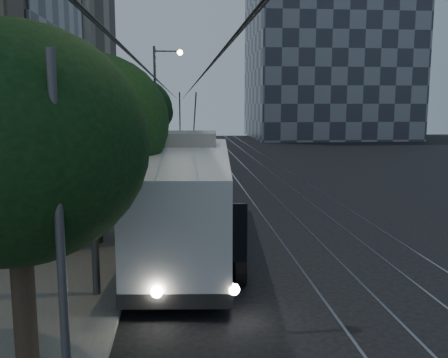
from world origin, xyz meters
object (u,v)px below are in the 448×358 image
car_white_c (181,154)px  pickup_silver (195,185)px  car_white_a (192,165)px  streetlamp_far (160,95)px  trolleybus (190,196)px  car_white_d (172,147)px  streetlamp_near (104,37)px  car_white_b (170,161)px

car_white_c → pickup_silver: bearing=-93.4°
car_white_a → car_white_c: bearing=82.8°
pickup_silver → car_white_a: pickup_silver is taller
streetlamp_far → pickup_silver: bearing=-80.2°
trolleybus → streetlamp_far: size_ratio=1.41×
car_white_d → streetlamp_near: streetlamp_near is taller
car_white_d → streetlamp_far: streetlamp_far is taller
car_white_b → streetlamp_near: 26.90m
car_white_c → streetlamp_far: (-1.60, -2.82, 4.98)m
car_white_a → streetlamp_near: 23.71m
trolleybus → car_white_a: trolleybus is taller
pickup_silver → car_white_c: (-0.71, 16.14, 0.07)m
trolleybus → streetlamp_near: size_ratio=1.17×
pickup_silver → car_white_b: bearing=115.8°
car_white_a → car_white_d: car_white_d is taller
car_white_a → car_white_d: 14.99m
pickup_silver → car_white_c: size_ratio=1.08×
streetlamp_near → streetlamp_far: (0.31, 27.25, -1.06)m
car_white_a → streetlamp_far: size_ratio=0.43×
trolleybus → streetlamp_near: bearing=-109.2°
trolleybus → car_white_d: size_ratio=3.12×
trolleybus → streetlamp_far: (-1.85, 22.30, 3.93)m
pickup_silver → car_white_c: car_white_c is taller
pickup_silver → car_white_d: car_white_d is taller
trolleybus → pickup_silver: bearing=91.5°
car_white_b → trolleybus: bearing=-89.1°
pickup_silver → streetlamp_near: (-2.62, -13.93, 6.11)m
car_white_b → car_white_c: (0.89, 3.92, 0.18)m
car_white_a → streetlamp_near: streetlamp_near is taller
car_white_d → streetlamp_far: (-0.71, -10.41, 5.03)m
car_white_b → streetlamp_near: streetlamp_near is taller
car_white_d → car_white_a: bearing=-59.1°
car_white_a → streetlamp_near: bearing=-109.3°
streetlamp_far → car_white_b: bearing=-57.3°
trolleybus → car_white_a: 17.85m
pickup_silver → car_white_a: size_ratio=1.26×
streetlamp_near → streetlamp_far: bearing=89.3°
streetlamp_near → streetlamp_far: 27.27m
trolleybus → car_white_a: size_ratio=3.29×
trolleybus → car_white_d: bearing=96.4°
trolleybus → car_white_b: trolleybus is taller
car_white_a → streetlamp_far: (-2.31, 4.49, 5.07)m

